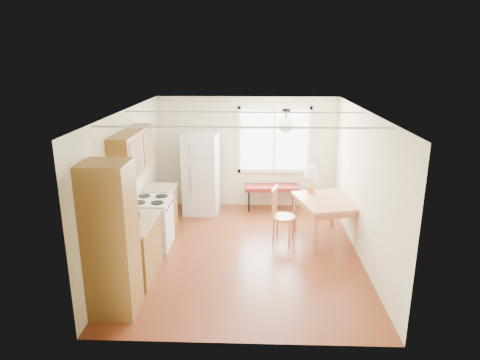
{
  "coord_description": "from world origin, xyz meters",
  "views": [
    {
      "loc": [
        0.17,
        -6.93,
        3.39
      ],
      "look_at": [
        -0.1,
        0.64,
        1.15
      ],
      "focal_mm": 32.0,
      "sensor_mm": 36.0,
      "label": 1
    }
  ],
  "objects_px": {
    "chair": "(279,210)",
    "dining_table": "(325,205)",
    "bench": "(272,188)",
    "refrigerator": "(201,174)"
  },
  "relations": [
    {
      "from": "bench",
      "to": "dining_table",
      "type": "xyz_separation_m",
      "value": [
        0.94,
        -1.58,
        0.18
      ]
    },
    {
      "from": "refrigerator",
      "to": "dining_table",
      "type": "distance_m",
      "value": 2.85
    },
    {
      "from": "refrigerator",
      "to": "chair",
      "type": "xyz_separation_m",
      "value": [
        1.62,
        -1.42,
        -0.31
      ]
    },
    {
      "from": "chair",
      "to": "dining_table",
      "type": "bearing_deg",
      "value": 19.83
    },
    {
      "from": "bench",
      "to": "dining_table",
      "type": "height_order",
      "value": "dining_table"
    },
    {
      "from": "refrigerator",
      "to": "bench",
      "type": "xyz_separation_m",
      "value": [
        1.55,
        0.21,
        -0.39
      ]
    },
    {
      "from": "refrigerator",
      "to": "dining_table",
      "type": "bearing_deg",
      "value": -25.04
    },
    {
      "from": "dining_table",
      "to": "chair",
      "type": "xyz_separation_m",
      "value": [
        -0.87,
        -0.05,
        -0.1
      ]
    },
    {
      "from": "bench",
      "to": "chair",
      "type": "distance_m",
      "value": 1.64
    },
    {
      "from": "chair",
      "to": "refrigerator",
      "type": "bearing_deg",
      "value": 155.16
    }
  ]
}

